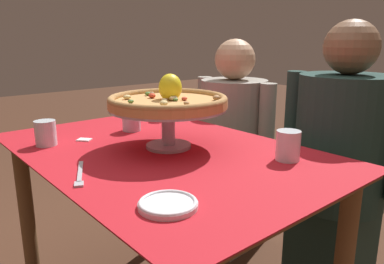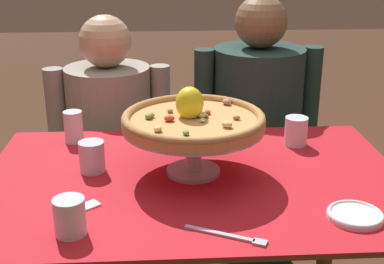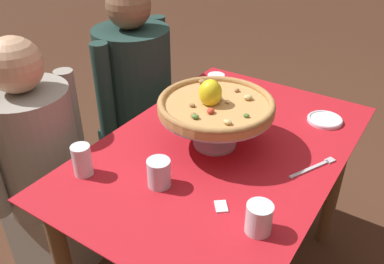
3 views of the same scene
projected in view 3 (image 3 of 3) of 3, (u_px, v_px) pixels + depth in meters
dining_table at (221, 173)px, 1.55m from camera, size 1.22×0.81×0.76m
pizza_stand at (215, 119)px, 1.44m from camera, size 0.40×0.40×0.14m
pizza at (215, 104)px, 1.41m from camera, size 0.41×0.41×0.11m
water_glass_back_right at (216, 86)px, 1.82m from camera, size 0.08×0.08×0.10m
water_glass_side_left at (159, 174)px, 1.28m from camera, size 0.08×0.08×0.09m
water_glass_back_left at (82, 162)px, 1.33m from camera, size 0.06×0.06×0.11m
water_glass_front_left at (259, 220)px, 1.11m from camera, size 0.07×0.07×0.09m
side_plate at (325, 120)px, 1.63m from camera, size 0.14×0.14×0.02m
dinner_fork at (315, 167)px, 1.38m from camera, size 0.19×0.10×0.01m
sugar_packet at (221, 206)px, 1.21m from camera, size 0.06×0.06×0.00m
diner_left at (41, 173)px, 1.70m from camera, size 0.50×0.36×1.13m
diner_right at (136, 105)px, 2.10m from camera, size 0.53×0.39×1.20m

